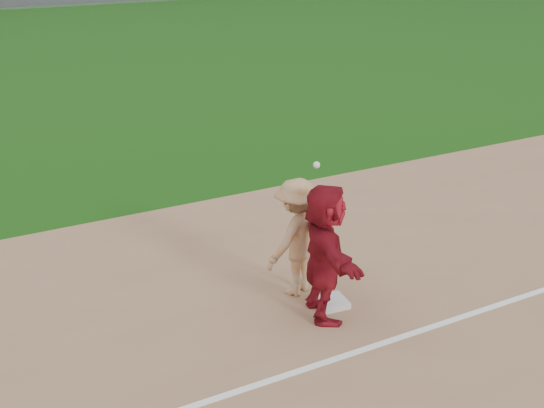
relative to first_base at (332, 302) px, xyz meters
name	(u,v)px	position (x,y,z in m)	size (l,w,h in m)	color
ground	(322,325)	(-0.40, -0.36, -0.07)	(160.00, 160.00, 0.00)	#16480D
foul_line	(354,353)	(-0.40, -1.16, -0.04)	(60.00, 0.10, 0.01)	white
first_base	(332,302)	(0.00, 0.00, 0.00)	(0.42, 0.42, 0.09)	silver
base_runner	(325,252)	(-0.26, -0.15, 0.96)	(1.87, 0.60, 2.02)	maroon
first_base_play	(297,237)	(-0.27, 0.61, 0.87)	(1.35, 1.15, 2.29)	#9D9DA0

